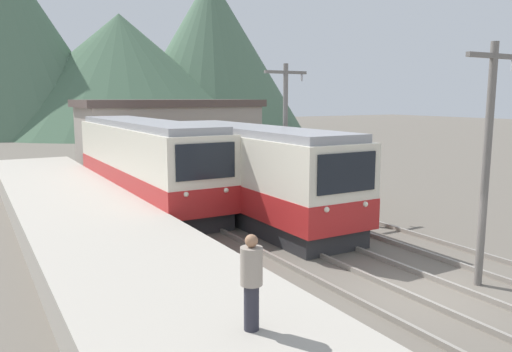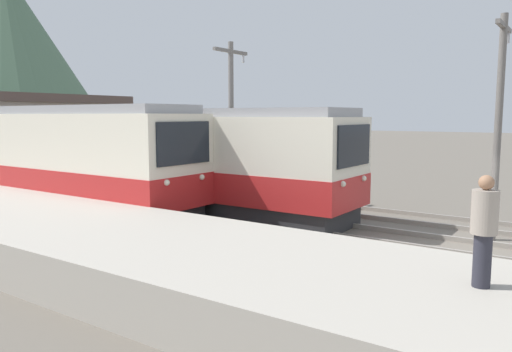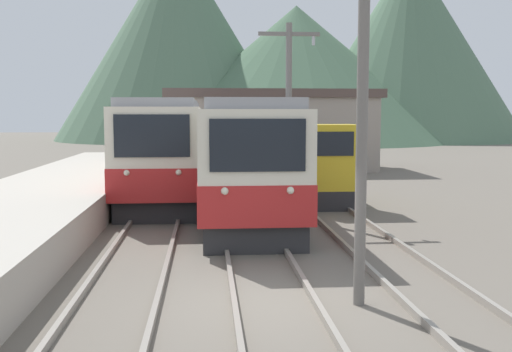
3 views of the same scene
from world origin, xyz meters
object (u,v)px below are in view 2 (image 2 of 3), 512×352
(catenary_mast_near, at_px, (499,118))
(person_on_platform, at_px, (484,227))
(commuter_train_center, at_px, (200,165))
(shunting_locomotive, at_px, (203,168))
(commuter_train_left, at_px, (46,162))
(catenary_mast_mid, at_px, (231,118))

(catenary_mast_near, bearing_deg, person_on_platform, -172.29)
(commuter_train_center, bearing_deg, person_on_platform, -119.39)
(commuter_train_center, xyz_separation_m, shunting_locomotive, (3.00, 2.38, -0.54))
(commuter_train_left, xyz_separation_m, person_on_platform, (-3.20, -15.85, 0.12))
(commuter_train_center, bearing_deg, catenary_mast_near, -81.11)
(commuter_train_center, distance_m, catenary_mast_near, 9.91)
(catenary_mast_near, distance_m, catenary_mast_mid, 9.32)
(commuter_train_left, xyz_separation_m, commuter_train_center, (2.80, -5.19, -0.04))
(commuter_train_center, height_order, person_on_platform, commuter_train_center)
(catenary_mast_near, bearing_deg, commuter_train_left, 106.20)
(commuter_train_center, relative_size, person_on_platform, 7.25)
(person_on_platform, bearing_deg, catenary_mast_near, 7.71)
(catenary_mast_near, xyz_separation_m, person_on_platform, (-7.51, -1.02, -1.54))
(commuter_train_left, distance_m, catenary_mast_near, 15.53)
(catenary_mast_mid, relative_size, person_on_platform, 3.76)
(person_on_platform, bearing_deg, commuter_train_center, 60.61)
(commuter_train_center, xyz_separation_m, catenary_mast_near, (1.51, -9.64, 1.71))
(commuter_train_center, distance_m, catenary_mast_mid, 2.30)
(commuter_train_left, distance_m, shunting_locomotive, 6.47)
(commuter_train_left, relative_size, commuter_train_center, 1.16)
(commuter_train_center, distance_m, shunting_locomotive, 3.87)
(commuter_train_left, xyz_separation_m, shunting_locomotive, (5.80, -2.81, -0.58))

